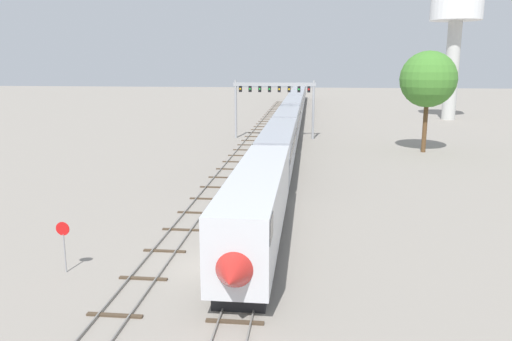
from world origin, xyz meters
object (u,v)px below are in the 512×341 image
stop_sign (64,240)px  trackside_tree_left (428,79)px  passenger_train (293,111)px  signal_gantry (274,95)px  water_tower (456,20)px

stop_sign → trackside_tree_left: size_ratio=0.23×
passenger_train → stop_sign: size_ratio=49.35×
stop_sign → trackside_tree_left: 49.63m
signal_gantry → stop_sign: (-7.75, -50.28, -4.50)m
water_tower → stop_sign: water_tower is taller
passenger_train → stop_sign: passenger_train is taller
passenger_train → trackside_tree_left: (17.47, -25.61, 6.49)m
signal_gantry → water_tower: water_tower is taller
passenger_train → signal_gantry: (-2.25, -16.03, 3.76)m
passenger_train → trackside_tree_left: size_ratio=11.27×
stop_sign → signal_gantry: bearing=81.2°
signal_gantry → trackside_tree_left: (19.72, -9.58, 2.73)m
trackside_tree_left → passenger_train: bearing=124.3°
signal_gantry → stop_sign: 51.07m
water_tower → trackside_tree_left: (-12.72, -38.23, -9.93)m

